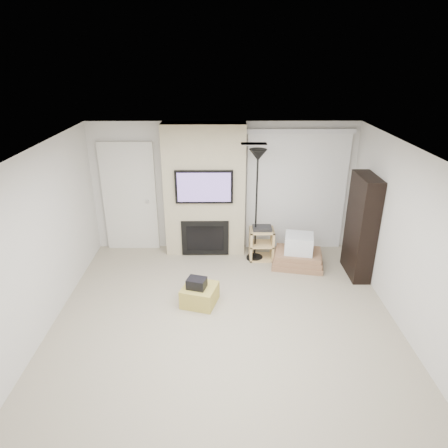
{
  "coord_description": "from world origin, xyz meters",
  "views": [
    {
      "loc": [
        -0.05,
        -4.55,
        3.62
      ],
      "look_at": [
        0.0,
        1.2,
        1.15
      ],
      "focal_mm": 32.0,
      "sensor_mm": 36.0,
      "label": 1
    }
  ],
  "objects_px": {
    "bookshelf": "(361,227)",
    "floor_lamp": "(257,175)",
    "box_stack": "(298,254)",
    "av_stand": "(262,242)",
    "ottoman": "(200,295)"
  },
  "relations": [
    {
      "from": "ottoman",
      "to": "av_stand",
      "type": "xyz_separation_m",
      "value": [
        1.1,
        1.48,
        0.2
      ]
    },
    {
      "from": "ottoman",
      "to": "box_stack",
      "type": "relative_size",
      "value": 0.49
    },
    {
      "from": "av_stand",
      "to": "box_stack",
      "type": "bearing_deg",
      "value": -22.68
    },
    {
      "from": "ottoman",
      "to": "box_stack",
      "type": "xyz_separation_m",
      "value": [
        1.75,
        1.21,
        0.08
      ]
    },
    {
      "from": "av_stand",
      "to": "bookshelf",
      "type": "height_order",
      "value": "bookshelf"
    },
    {
      "from": "box_stack",
      "to": "bookshelf",
      "type": "xyz_separation_m",
      "value": [
        0.97,
        -0.3,
        0.67
      ]
    },
    {
      "from": "ottoman",
      "to": "floor_lamp",
      "type": "xyz_separation_m",
      "value": [
        0.98,
        1.47,
        1.51
      ]
    },
    {
      "from": "ottoman",
      "to": "bookshelf",
      "type": "height_order",
      "value": "bookshelf"
    },
    {
      "from": "av_stand",
      "to": "box_stack",
      "type": "xyz_separation_m",
      "value": [
        0.65,
        -0.27,
        -0.12
      ]
    },
    {
      "from": "bookshelf",
      "to": "floor_lamp",
      "type": "bearing_deg",
      "value": 162.07
    },
    {
      "from": "ottoman",
      "to": "bookshelf",
      "type": "distance_m",
      "value": 2.97
    },
    {
      "from": "floor_lamp",
      "to": "bookshelf",
      "type": "relative_size",
      "value": 1.17
    },
    {
      "from": "box_stack",
      "to": "bookshelf",
      "type": "relative_size",
      "value": 0.57
    },
    {
      "from": "box_stack",
      "to": "av_stand",
      "type": "bearing_deg",
      "value": 157.32
    },
    {
      "from": "floor_lamp",
      "to": "box_stack",
      "type": "xyz_separation_m",
      "value": [
        0.77,
        -0.26,
        -1.43
      ]
    }
  ]
}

